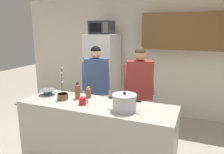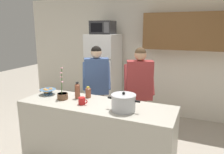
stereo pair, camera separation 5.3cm
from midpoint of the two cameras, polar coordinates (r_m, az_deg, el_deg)
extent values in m
cube|color=silver|center=(4.92, 8.42, 5.64)|extent=(6.00, 0.12, 2.60)
cube|color=brown|center=(4.49, 23.08, 11.04)|extent=(2.21, 0.34, 0.71)
cube|color=#BCB7A8|center=(3.09, -3.67, -15.11)|extent=(2.10, 0.68, 0.92)
cube|color=white|center=(4.83, -1.91, 0.67)|extent=(0.64, 0.64, 1.77)
cube|color=#333333|center=(4.48, -3.71, 4.76)|extent=(0.63, 0.01, 0.01)
cylinder|color=#B2B2B7|center=(4.47, -1.76, -1.50)|extent=(0.02, 0.02, 0.80)
cube|color=#2D2D30|center=(4.71, -2.11, 12.95)|extent=(0.48, 0.36, 0.28)
cube|color=black|center=(4.57, -3.82, 12.93)|extent=(0.26, 0.01, 0.18)
cube|color=#59595B|center=(4.47, -1.15, 12.96)|extent=(0.11, 0.01, 0.21)
cylinder|color=#726656|center=(3.94, -2.48, -9.77)|extent=(0.11, 0.11, 0.78)
cylinder|color=#726656|center=(3.93, -4.59, -9.83)|extent=(0.11, 0.11, 0.78)
cube|color=#3F598C|center=(3.72, -3.68, 0.23)|extent=(0.45, 0.37, 0.62)
sphere|color=beige|center=(3.65, -3.77, 6.45)|extent=(0.19, 0.19, 0.19)
sphere|color=black|center=(3.65, -3.78, 6.82)|extent=(0.18, 0.18, 0.18)
cylinder|color=#3F598C|center=(3.85, -0.70, 0.39)|extent=(0.25, 0.36, 0.48)
cylinder|color=#3F598C|center=(3.84, -6.78, 0.27)|extent=(0.25, 0.36, 0.48)
cylinder|color=#726656|center=(3.69, 8.56, -11.49)|extent=(0.11, 0.11, 0.79)
cylinder|color=#726656|center=(3.68, 6.30, -11.53)|extent=(0.11, 0.11, 0.79)
cube|color=#993333|center=(3.46, 7.76, -0.82)|extent=(0.45, 0.34, 0.62)
sphere|color=tan|center=(3.38, 7.97, 5.87)|extent=(0.19, 0.19, 0.19)
sphere|color=#4C3823|center=(3.38, 7.98, 6.27)|extent=(0.18, 0.18, 0.18)
cylinder|color=#993333|center=(3.60, 10.79, -0.69)|extent=(0.21, 0.37, 0.48)
cylinder|color=#993333|center=(3.56, 4.28, -0.66)|extent=(0.21, 0.37, 0.48)
cylinder|color=silver|center=(2.64, 3.65, -6.94)|extent=(0.29, 0.29, 0.19)
cylinder|color=silver|center=(2.60, 3.68, -4.83)|extent=(0.30, 0.30, 0.02)
sphere|color=black|center=(2.60, 3.69, -4.28)|extent=(0.04, 0.04, 0.04)
cube|color=black|center=(2.68, 0.10, -5.51)|extent=(0.06, 0.02, 0.02)
cube|color=black|center=(2.57, 7.40, -6.44)|extent=(0.06, 0.02, 0.02)
cylinder|color=red|center=(2.88, -7.48, -6.29)|extent=(0.09, 0.09, 0.10)
torus|color=red|center=(2.85, -6.49, -6.45)|extent=(0.06, 0.01, 0.06)
cylinder|color=#4C7299|center=(3.41, -16.12, -4.29)|extent=(0.13, 0.13, 0.02)
cone|color=#4C7299|center=(3.40, -16.16, -3.65)|extent=(0.24, 0.24, 0.06)
sphere|color=tan|center=(3.40, -16.91, -3.43)|extent=(0.07, 0.07, 0.07)
sphere|color=tan|center=(3.40, -15.46, -3.34)|extent=(0.07, 0.07, 0.07)
sphere|color=tan|center=(3.36, -16.47, -3.61)|extent=(0.07, 0.07, 0.07)
cylinder|color=brown|center=(3.14, -5.83, -4.24)|extent=(0.08, 0.08, 0.13)
cone|color=brown|center=(3.12, -5.86, -2.91)|extent=(0.08, 0.08, 0.02)
cylinder|color=gold|center=(3.12, -5.86, -2.76)|extent=(0.04, 0.04, 0.02)
cylinder|color=brown|center=(3.11, -8.65, -3.88)|extent=(0.07, 0.07, 0.20)
cone|color=brown|center=(3.08, -8.72, -1.86)|extent=(0.07, 0.07, 0.03)
cylinder|color=#262626|center=(3.08, -8.73, -1.53)|extent=(0.04, 0.04, 0.02)
cylinder|color=brown|center=(3.13, -12.47, -5.00)|extent=(0.15, 0.15, 0.09)
cylinder|color=#38281E|center=(3.12, -12.50, -4.32)|extent=(0.14, 0.14, 0.01)
cylinder|color=#4C7238|center=(3.07, -12.68, -0.84)|extent=(0.01, 0.04, 0.38)
ellipsoid|color=pink|center=(3.06, -12.57, -1.26)|extent=(0.04, 0.03, 0.02)
ellipsoid|color=pink|center=(3.07, -12.82, 0.01)|extent=(0.04, 0.03, 0.02)
ellipsoid|color=pink|center=(3.04, -12.85, 1.11)|extent=(0.04, 0.03, 0.02)
ellipsoid|color=pink|center=(3.05, -12.65, 2.38)|extent=(0.04, 0.03, 0.02)
camera|label=1|loc=(0.03, -89.54, 0.11)|focal=34.56mm
camera|label=2|loc=(0.03, 90.46, -0.11)|focal=34.56mm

